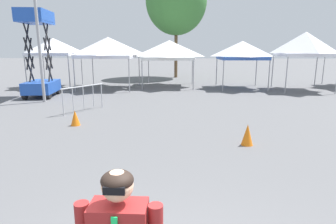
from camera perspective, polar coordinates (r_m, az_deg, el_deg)
The scene contains 11 objects.
canopy_tent_far_right at distance 21.00m, azimuth -21.80°, elevation 11.93°, with size 3.00×3.00×3.23m.
canopy_tent_behind_center at distance 19.23m, azimuth -11.82°, elevation 12.45°, with size 3.66×3.66×3.27m.
canopy_tent_center at distance 19.73m, azimuth 0.22°, elevation 12.24°, with size 3.47×3.47×3.09m.
canopy_tent_far_left at distance 19.40m, azimuth 14.53°, elevation 11.79°, with size 2.97×2.97×3.02m.
canopy_tent_behind_right at distance 19.74m, azimuth 25.63°, elevation 12.07°, with size 3.06×3.06×3.55m.
scissor_lift at distance 16.98m, azimuth -24.04°, elevation 7.27°, with size 1.68×2.46×4.50m.
light_pole_near_lift at distance 15.28m, azimuth -24.81°, elevation 17.92°, with size 0.36×0.36×7.50m.
tree_behind_tents_left at distance 26.09m, azimuth 1.65°, elevation 21.26°, with size 5.20×5.20×9.37m.
crowd_barrier_mid_lot at distance 12.44m, azimuth -16.52°, elevation 3.55°, with size 1.17×1.80×1.08m.
traffic_cone_lot_center at distance 8.14m, azimuth 15.52°, elevation -4.36°, with size 0.32×0.32×0.59m, color orange.
traffic_cone_near_barrier at distance 10.31m, azimuth -17.99°, elevation -1.11°, with size 0.32×0.32×0.53m, color orange.
Camera 1 is at (0.05, -2.04, 2.62)m, focal length 30.63 mm.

